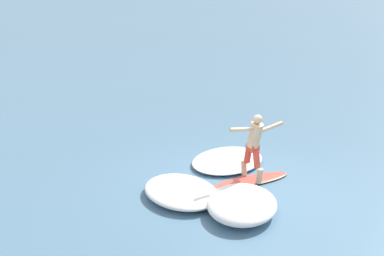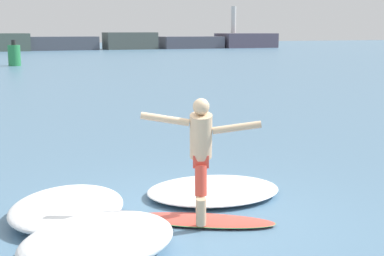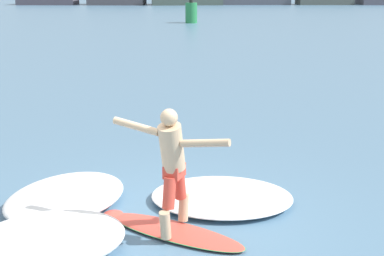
% 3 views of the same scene
% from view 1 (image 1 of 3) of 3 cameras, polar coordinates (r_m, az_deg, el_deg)
% --- Properties ---
extents(ground_plane, '(200.00, 200.00, 0.00)m').
position_cam_1_polar(ground_plane, '(12.32, 5.40, -5.93)').
color(ground_plane, slate).
extents(surfboard, '(2.01, 1.47, 0.20)m').
position_cam_1_polar(surfboard, '(12.41, 6.20, -5.58)').
color(surfboard, '#E14F40').
rests_on(surfboard, ground).
extents(surfer, '(1.41, 0.81, 1.58)m').
position_cam_1_polar(surfer, '(12.03, 6.66, -1.51)').
color(surfer, tan).
rests_on(surfer, surfboard).
extents(wave_foam_at_tail, '(2.25, 2.03, 0.39)m').
position_cam_1_polar(wave_foam_at_tail, '(10.96, 5.35, -8.08)').
color(wave_foam_at_tail, white).
rests_on(wave_foam_at_tail, ground).
extents(wave_foam_at_nose, '(2.16, 2.37, 0.27)m').
position_cam_1_polar(wave_foam_at_nose, '(11.58, -1.17, -6.78)').
color(wave_foam_at_nose, white).
rests_on(wave_foam_at_nose, ground).
extents(wave_foam_beside, '(2.18, 1.78, 0.16)m').
position_cam_1_polar(wave_foam_beside, '(13.37, 3.80, -3.45)').
color(wave_foam_beside, white).
rests_on(wave_foam_beside, ground).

